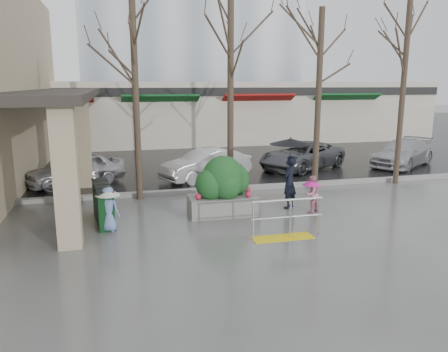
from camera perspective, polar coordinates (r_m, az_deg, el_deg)
name	(u,v)px	position (r m, az deg, el deg)	size (l,w,h in m)	color
ground	(222,227)	(12.08, -0.26, -6.72)	(120.00, 120.00, 0.00)	#51514F
street_asphalt	(152,136)	(33.45, -9.45, 5.15)	(120.00, 36.00, 0.01)	black
curb	(195,191)	(15.82, -3.76, -1.95)	(120.00, 0.30, 0.15)	gray
canopy_slab	(60,90)	(19.22, -20.68, 10.47)	(2.80, 18.00, 0.25)	#2D2823
pillar_front	(66,176)	(10.88, -19.94, 0.00)	(0.55, 0.55, 3.50)	tan
pillar_back	(83,141)	(17.28, -17.95, 4.32)	(0.55, 0.55, 3.50)	tan
storefront_row	(186,112)	(29.52, -4.97, 8.30)	(34.00, 6.74, 4.00)	beige
handrail	(285,224)	(11.29, 7.99, -6.20)	(1.90, 0.50, 1.03)	yellow
tree_west	(134,45)	(14.78, -11.71, 16.43)	(3.20, 3.20, 6.80)	#382B21
tree_midwest	(231,42)	(15.30, 0.88, 17.07)	(3.20, 3.20, 7.00)	#382B21
tree_mideast	(320,55)	(16.44, 12.46, 15.14)	(3.20, 3.20, 6.50)	#382B21
tree_east	(407,42)	(18.29, 22.78, 15.81)	(3.20, 3.20, 7.20)	#382B21
woman	(290,164)	(13.78, 8.60, 1.51)	(1.33, 1.33, 2.27)	black
child_pink	(311,192)	(13.58, 11.34, -2.04)	(0.70, 0.66, 1.15)	pink
child_blue	(108,205)	(12.00, -14.88, -3.72)	(0.70, 0.66, 1.21)	#6D87C2
planter	(223,187)	(13.06, -0.12, -1.38)	(2.08, 1.21, 1.79)	slate
news_boxes	(103,203)	(12.87, -15.52, -3.46)	(0.66, 1.99, 1.09)	#0C3515
car_a	(76,169)	(17.86, -18.82, 0.86)	(1.49, 3.70, 1.26)	#B7B6BC
car_b	(206,164)	(17.93, -2.34, 1.53)	(1.33, 3.82, 1.26)	silver
car_c	(302,155)	(20.46, 10.15, 2.65)	(2.09, 4.53, 1.26)	#53555A
car_d	(403,153)	(22.64, 22.34, 2.82)	(1.77, 4.34, 1.26)	#B0B1B6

